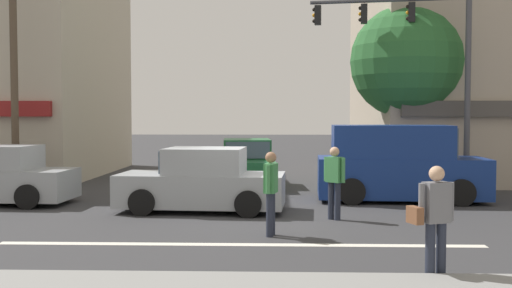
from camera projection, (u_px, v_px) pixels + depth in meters
ground_plane at (249, 214)px, 14.52m from camera, size 120.00×120.00×0.00m
lane_marking_stripe at (240, 245)px, 11.03m from camera, size 9.00×0.24×0.01m
street_tree at (407, 62)px, 19.88m from camera, size 3.75×3.75×6.05m
utility_pole_near_left at (14, 42)px, 18.12m from camera, size 1.40×0.22×8.92m
utility_pole_far_right at (474, 59)px, 22.37m from camera, size 1.40×0.22×8.69m
traffic_light_mast at (424, 53)px, 18.37m from camera, size 4.85×0.89×6.20m
sedan_crossing_rightbound at (247, 165)px, 20.31m from camera, size 2.12×4.22×1.58m
van_waiting_far at (398, 165)px, 16.69m from camera, size 4.69×2.23×2.11m
sedan_approaching_near at (202, 183)px, 14.89m from camera, size 4.21×2.10×1.58m
pedestrian_foreground_with_bag at (435, 216)px, 8.50m from camera, size 0.69×0.38×1.67m
pedestrian_mid_crossing at (334, 178)px, 13.64m from camera, size 0.45×0.41×1.67m
pedestrian_far_side at (271, 188)px, 11.79m from camera, size 0.29×0.56×1.67m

